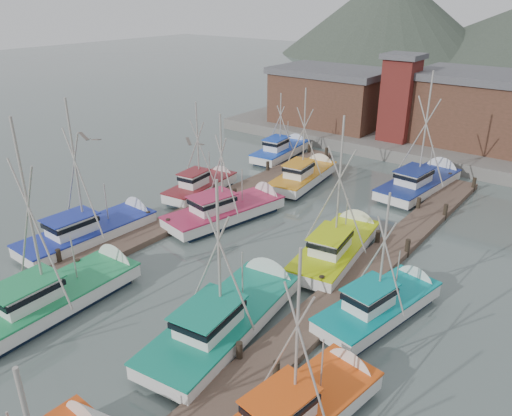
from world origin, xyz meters
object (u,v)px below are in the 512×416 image
Objects in this scene: boat_4 at (60,294)px; boat_8 at (231,210)px; boat_12 at (306,175)px; lookout_tower at (399,97)px.

boat_8 is (-0.05, 13.90, -0.01)m from boat_4.
boat_12 is (0.32, 9.57, 0.00)m from boat_8.
boat_12 is (0.27, 23.47, -0.01)m from boat_4.
lookout_tower is 14.72m from boat_12.
boat_4 is 1.24× the size of boat_12.
lookout_tower reaches higher than boat_12.
lookout_tower is 0.94× the size of boat_12.
lookout_tower is at bearing 83.93° from boat_4.
lookout_tower is 0.85× the size of boat_8.
boat_12 is (-2.10, -13.73, -4.87)m from lookout_tower.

